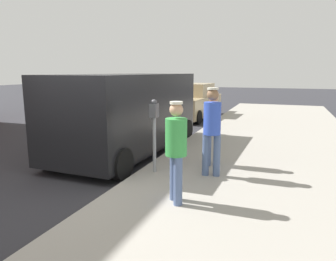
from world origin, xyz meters
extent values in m
plane|color=#2D2D33|center=(0.00, 0.00, 0.00)|extent=(80.00, 80.00, 0.00)
cube|color=#9E998E|center=(3.50, 0.00, 0.07)|extent=(5.00, 32.00, 0.15)
cylinder|color=gray|center=(1.35, 0.81, 0.72)|extent=(0.07, 0.07, 1.15)
cube|color=#4C4C51|center=(1.35, 0.81, 1.44)|extent=(0.14, 0.18, 0.28)
sphere|color=#47474C|center=(1.35, 0.81, 1.61)|extent=(0.12, 0.12, 0.12)
cylinder|color=#4C608C|center=(2.61, 1.01, 0.57)|extent=(0.14, 0.14, 0.85)
cylinder|color=#4C608C|center=(2.40, 0.98, 0.57)|extent=(0.14, 0.14, 0.85)
cylinder|color=blue|center=(2.51, 1.00, 1.32)|extent=(0.34, 0.34, 0.64)
sphere|color=#8C6647|center=(2.51, 1.00, 1.78)|extent=(0.23, 0.23, 0.23)
cylinder|color=silver|center=(2.51, 1.00, 1.89)|extent=(0.22, 0.22, 0.04)
cylinder|color=#4C608C|center=(2.45, 1.80, 0.54)|extent=(0.14, 0.14, 0.78)
cylinder|color=#4C608C|center=(2.28, 1.66, 0.54)|extent=(0.14, 0.14, 0.78)
cylinder|color=orange|center=(2.37, 1.73, 1.22)|extent=(0.34, 0.34, 0.58)
sphere|color=tan|center=(2.37, 1.73, 1.65)|extent=(0.21, 0.21, 0.21)
cylinder|color=silver|center=(2.37, 1.73, 1.75)|extent=(0.20, 0.20, 0.04)
cylinder|color=#4C608C|center=(2.34, -0.58, 0.54)|extent=(0.14, 0.14, 0.78)
cylinder|color=#4C608C|center=(2.21, -0.40, 0.54)|extent=(0.14, 0.14, 0.78)
cylinder|color=green|center=(2.28, -0.49, 1.22)|extent=(0.34, 0.34, 0.58)
sphere|color=tan|center=(2.28, -0.49, 1.65)|extent=(0.21, 0.21, 0.21)
cylinder|color=silver|center=(2.28, -0.49, 1.75)|extent=(0.20, 0.20, 0.04)
cube|color=black|center=(-0.15, 2.57, 1.17)|extent=(2.15, 5.26, 1.96)
cube|color=black|center=(-0.22, 0.12, 1.56)|extent=(1.84, 0.13, 0.88)
cylinder|color=black|center=(0.74, 0.49, 0.34)|extent=(0.24, 0.69, 0.68)
cylinder|color=black|center=(-1.16, 0.55, 0.34)|extent=(0.24, 0.69, 0.68)
cylinder|color=black|center=(0.86, 4.59, 0.34)|extent=(0.24, 0.69, 0.68)
cylinder|color=black|center=(-1.04, 4.65, 0.34)|extent=(0.24, 0.69, 0.68)
cube|color=tan|center=(-0.42, 9.49, 0.61)|extent=(2.02, 4.48, 0.89)
cube|color=tan|center=(-0.41, 9.71, 1.35)|extent=(1.69, 2.05, 0.60)
cylinder|color=black|center=(0.37, 7.80, 0.30)|extent=(0.25, 0.61, 0.60)
cylinder|color=black|center=(-1.35, 7.88, 0.30)|extent=(0.25, 0.61, 0.60)
cylinder|color=black|center=(0.52, 11.10, 0.30)|extent=(0.25, 0.61, 0.60)
cylinder|color=black|center=(-1.20, 11.18, 0.30)|extent=(0.25, 0.61, 0.60)
camera|label=1|loc=(3.83, -4.96, 2.22)|focal=33.39mm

